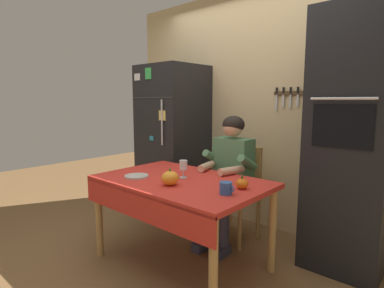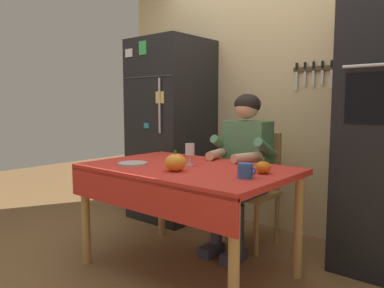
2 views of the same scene
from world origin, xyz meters
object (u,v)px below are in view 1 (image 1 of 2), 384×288
Objects in this scene: dining_table at (179,190)px; wine_glass at (183,166)px; chair_behind_person at (240,188)px; coffee_mug at (226,188)px; pumpkin_medium at (242,184)px; refrigerator at (173,140)px; serving_tray at (136,176)px; seated_person at (229,169)px; wall_oven at (352,142)px; pumpkin_large at (170,178)px.

dining_table is 9.20× the size of wine_glass.
coffee_mug is (0.44, -0.86, 0.27)m from chair_behind_person.
wine_glass is 1.54× the size of pumpkin_medium.
pumpkin_medium reaches higher than dining_table.
refrigerator is 1.10m from chair_behind_person.
serving_tray is at bearing -151.39° from dining_table.
wall_oven is at bearing 18.19° from seated_person.
wall_oven is 1.07m from seated_person.
serving_tray is at bearing -112.87° from chair_behind_person.
pumpkin_medium is at bearing -27.44° from refrigerator.
chair_behind_person is 1.01m from coffee_mug.
refrigerator is 1.32m from dining_table.
refrigerator is at bearing 146.99° from coffee_mug.
pumpkin_large is at bearing 2.03° from serving_tray.
seated_person is (0.08, 0.60, 0.08)m from dining_table.
serving_tray is (-0.33, -0.18, 0.09)m from dining_table.
dining_table is 0.23m from pumpkin_large.
dining_table is at bearing 28.61° from serving_tray.
chair_behind_person is 0.81m from wine_glass.
pumpkin_medium is (1.48, -0.77, -0.12)m from refrigerator.
pumpkin_large is at bearing -148.98° from pumpkin_medium.
wine_glass is at bearing -41.15° from refrigerator.
pumpkin_medium is (-0.52, -0.81, -0.27)m from wall_oven.
pumpkin_large is (-0.99, -1.09, -0.25)m from wall_oven.
serving_tray is at bearing -141.38° from wall_oven.
wall_oven reaches higher than chair_behind_person.
wall_oven is (2.00, 0.04, 0.15)m from refrigerator.
refrigerator is at bearing 152.56° from pumpkin_medium.
chair_behind_person is at bearing 123.62° from pumpkin_medium.
coffee_mug is 0.19m from pumpkin_medium.
wall_oven is at bearing 57.26° from pumpkin_medium.
wine_glass is (-0.01, 0.06, 0.19)m from dining_table.
refrigerator is 1.29× the size of dining_table.
wall_oven is 17.99× the size of coffee_mug.
chair_behind_person is 0.86m from pumpkin_medium.
refrigerator reaches higher than chair_behind_person.
refrigerator reaches higher than wine_glass.
wine_glass is at bearing -97.25° from chair_behind_person.
seated_person reaches higher than pumpkin_medium.
refrigerator is 1.94× the size of chair_behind_person.
wall_oven is at bearing 47.81° from pumpkin_large.
refrigerator is 0.86× the size of wall_oven.
refrigerator is 1.08m from seated_person.
coffee_mug is at bearing -93.63° from pumpkin_medium.
serving_tray is at bearing -177.97° from pumpkin_large.
chair_behind_person reaches higher than coffee_mug.
wine_glass is at bearing -99.74° from seated_person.
pumpkin_medium is (0.45, -0.68, 0.27)m from chair_behind_person.
seated_person is at bearing -161.81° from wall_oven.
chair_behind_person is (1.03, -0.09, -0.39)m from refrigerator.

